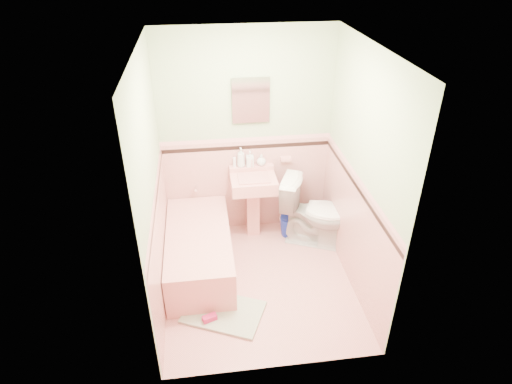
{
  "coord_description": "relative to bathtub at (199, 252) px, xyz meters",
  "views": [
    {
      "loc": [
        -0.51,
        -3.58,
        3.32
      ],
      "look_at": [
        0.0,
        0.25,
        1.0
      ],
      "focal_mm": 30.77,
      "sensor_mm": 36.0,
      "label": 1
    }
  ],
  "objects": [
    {
      "name": "ceiling",
      "position": [
        0.63,
        -0.33,
        2.27
      ],
      "size": [
        2.2,
        2.2,
        0.0
      ],
      "primitive_type": "plane",
      "rotation": [
        3.14,
        0.0,
        0.0
      ],
      "color": "white",
      "rests_on": "ground"
    },
    {
      "name": "wall_left",
      "position": [
        -0.37,
        -0.33,
        1.02
      ],
      "size": [
        0.0,
        2.5,
        2.5
      ],
      "primitive_type": "plane",
      "rotation": [
        1.57,
        0.0,
        1.57
      ],
      "color": "beige",
      "rests_on": "ground"
    },
    {
      "name": "cap_left",
      "position": [
        -0.35,
        -0.33,
        1.0
      ],
      "size": [
        0.0,
        2.2,
        2.2
      ],
      "primitive_type": "plane",
      "rotation": [
        1.57,
        0.0,
        1.57
      ],
      "color": "pink",
      "rests_on": "ground"
    },
    {
      "name": "wall_right",
      "position": [
        1.63,
        -0.33,
        1.02
      ],
      "size": [
        0.0,
        2.5,
        2.5
      ],
      "primitive_type": "plane",
      "rotation": [
        1.57,
        0.0,
        -1.57
      ],
      "color": "beige",
      "rests_on": "ground"
    },
    {
      "name": "soap_dish",
      "position": [
        1.1,
        0.73,
        0.72
      ],
      "size": [
        0.13,
        0.07,
        0.04
      ],
      "primitive_type": "cube",
      "color": "#DE8C89",
      "rests_on": "wall_back"
    },
    {
      "name": "wainscot_left",
      "position": [
        -0.36,
        -0.33,
        0.38
      ],
      "size": [
        0.0,
        2.2,
        2.2
      ],
      "primitive_type": "plane",
      "rotation": [
        1.57,
        0.0,
        1.57
      ],
      "color": "pink",
      "rests_on": "ground"
    },
    {
      "name": "soap_bottle_mid",
      "position": [
        0.66,
        0.71,
        0.77
      ],
      "size": [
        0.09,
        0.09,
        0.19
      ],
      "primitive_type": "imported",
      "rotation": [
        0.0,
        0.0,
        -0.03
      ],
      "color": "#B2B2B2",
      "rests_on": "sink"
    },
    {
      "name": "accent_back",
      "position": [
        0.63,
        0.75,
        0.9
      ],
      "size": [
        2.0,
        0.0,
        2.0
      ],
      "primitive_type": "plane",
      "rotation": [
        1.57,
        0.0,
        0.0
      ],
      "color": "black",
      "rests_on": "ground"
    },
    {
      "name": "wainscot_front",
      "position": [
        0.63,
        -1.42,
        0.38
      ],
      "size": [
        2.0,
        0.0,
        2.0
      ],
      "primitive_type": "plane",
      "rotation": [
        -1.57,
        0.0,
        0.0
      ],
      "color": "pink",
      "rests_on": "ground"
    },
    {
      "name": "accent_front",
      "position": [
        0.63,
        -1.41,
        0.9
      ],
      "size": [
        2.0,
        0.0,
        2.0
      ],
      "primitive_type": "plane",
      "rotation": [
        -1.57,
        0.0,
        0.0
      ],
      "color": "black",
      "rests_on": "ground"
    },
    {
      "name": "wall_front",
      "position": [
        0.63,
        -1.43,
        1.02
      ],
      "size": [
        2.5,
        0.0,
        2.5
      ],
      "primitive_type": "plane",
      "rotation": [
        -1.57,
        0.0,
        0.0
      ],
      "color": "beige",
      "rests_on": "ground"
    },
    {
      "name": "wall_back",
      "position": [
        0.63,
        0.77,
        1.02
      ],
      "size": [
        2.5,
        0.0,
        2.5
      ],
      "primitive_type": "plane",
      "rotation": [
        1.57,
        0.0,
        0.0
      ],
      "color": "beige",
      "rests_on": "ground"
    },
    {
      "name": "tube",
      "position": [
        0.48,
        0.71,
        0.73
      ],
      "size": [
        0.04,
        0.04,
        0.12
      ],
      "primitive_type": "cylinder",
      "rotation": [
        0.0,
        0.0,
        -0.04
      ],
      "color": "white",
      "rests_on": "sink"
    },
    {
      "name": "sink_faucet",
      "position": [
        0.68,
        0.67,
        0.72
      ],
      "size": [
        0.02,
        0.02,
        0.1
      ],
      "primitive_type": "cylinder",
      "color": "silver",
      "rests_on": "sink"
    },
    {
      "name": "cap_right",
      "position": [
        1.61,
        -0.33,
        1.0
      ],
      "size": [
        0.0,
        2.2,
        2.2
      ],
      "primitive_type": "plane",
      "rotation": [
        1.57,
        0.0,
        -1.57
      ],
      "color": "pink",
      "rests_on": "ground"
    },
    {
      "name": "wainscot_right",
      "position": [
        1.62,
        -0.33,
        0.38
      ],
      "size": [
        0.0,
        2.2,
        2.2
      ],
      "primitive_type": "plane",
      "rotation": [
        1.57,
        0.0,
        -1.57
      ],
      "color": "pink",
      "rests_on": "ground"
    },
    {
      "name": "cap_back",
      "position": [
        0.63,
        0.75,
        0.99
      ],
      "size": [
        2.0,
        0.0,
        2.0
      ],
      "primitive_type": "plane",
      "rotation": [
        1.57,
        0.0,
        0.0
      ],
      "color": "pink",
      "rests_on": "ground"
    },
    {
      "name": "cap_front",
      "position": [
        0.63,
        -1.41,
        0.99
      ],
      "size": [
        2.0,
        0.0,
        2.0
      ],
      "primitive_type": "plane",
      "rotation": [
        -1.57,
        0.0,
        0.0
      ],
      "color": "pink",
      "rests_on": "ground"
    },
    {
      "name": "floor",
      "position": [
        0.63,
        -0.33,
        -0.23
      ],
      "size": [
        2.2,
        2.2,
        0.0
      ],
      "primitive_type": "plane",
      "color": "pink",
      "rests_on": "ground"
    },
    {
      "name": "shoe",
      "position": [
        0.07,
        -0.84,
        -0.17
      ],
      "size": [
        0.15,
        0.11,
        0.06
      ],
      "primitive_type": "cube",
      "rotation": [
        0.0,
        0.0,
        0.35
      ],
      "color": "#BF1E59",
      "rests_on": "bath_mat"
    },
    {
      "name": "soap_bottle_left",
      "position": [
        0.56,
        0.71,
        0.79
      ],
      "size": [
        0.11,
        0.11,
        0.24
      ],
      "primitive_type": "imported",
      "rotation": [
        0.0,
        0.0,
        0.17
      ],
      "color": "#B2B2B2",
      "rests_on": "sink"
    },
    {
      "name": "accent_left",
      "position": [
        -0.35,
        -0.33,
        0.89
      ],
      "size": [
        0.0,
        2.2,
        2.2
      ],
      "primitive_type": "plane",
      "rotation": [
        1.57,
        0.0,
        1.57
      ],
      "color": "black",
      "rests_on": "ground"
    },
    {
      "name": "soap_bottle_right",
      "position": [
        0.8,
        0.71,
        0.74
      ],
      "size": [
        0.14,
        0.14,
        0.14
      ],
      "primitive_type": "imported",
      "rotation": [
        0.0,
        0.0,
        -0.29
      ],
      "color": "#B2B2B2",
      "rests_on": "sink"
    },
    {
      "name": "sink",
      "position": [
        0.68,
        0.53,
        0.19
      ],
      "size": [
        0.53,
        0.48,
        0.84
      ],
      "primitive_type": null,
      "color": "#DE8C89",
      "rests_on": "floor"
    },
    {
      "name": "medicine_cabinet",
      "position": [
        0.68,
        0.74,
        1.47
      ],
      "size": [
        0.37,
        0.04,
        0.46
      ],
      "primitive_type": "cube",
      "color": "white",
      "rests_on": "wall_back"
    },
    {
      "name": "wainscot_back",
      "position": [
        0.63,
        0.76,
        0.38
      ],
      "size": [
        2.0,
        0.0,
        2.0
      ],
      "primitive_type": "plane",
      "rotation": [
        1.57,
        0.0,
        0.0
      ],
      "color": "pink",
      "rests_on": "ground"
    },
    {
      "name": "tub_faucet",
      "position": [
        0.0,
        0.72,
        0.41
      ],
      "size": [
        0.04,
        0.12,
        0.04
      ],
      "primitive_type": "cylinder",
      "rotation": [
        1.57,
        0.0,
        0.0
      ],
      "color": "silver",
      "rests_on": "wall_back"
    },
    {
      "name": "bath_mat",
      "position": [
        0.21,
        -0.74,
        -0.21
      ],
      "size": [
        0.9,
        0.78,
        0.03
      ],
      "primitive_type": "cube",
      "rotation": [
        0.0,
        0.0,
        -0.43
      ],
      "color": "gray",
      "rests_on": "floor"
    },
    {
      "name": "accent_right",
      "position": [
        1.61,
        -0.33,
        0.89
      ],
      "size": [
        0.0,
        2.2,
        2.2
      ],
      "primitive_type": "plane",
      "rotation": [
        1.57,
        0.0,
        -1.57
      ],
      "color": "black",
      "rests_on": "ground"
    },
    {
      "name": "bathtub",
      "position": [
        0.0,
        0.0,
        0.0
      ],
      "size": [
        0.7,
        1.5,
        0.45
      ],
      "primitive_type": "cube",
      "color": "#DE8C89",
      "rests_on": "floor"
    },
    {
      "name": "toilet",
      "position": [
        1.41,
        0.31,
        0.2
      ],
      "size": [
        0.95,
        0.77,
        0.85
      ],
      "primitive_type": "imported",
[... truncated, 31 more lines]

